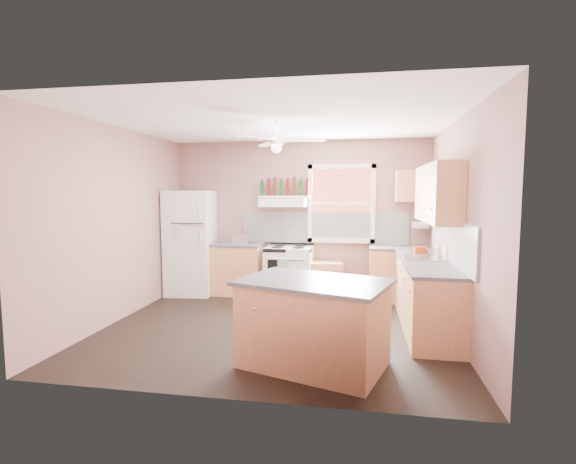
% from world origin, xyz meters
% --- Properties ---
extents(floor, '(4.50, 4.50, 0.00)m').
position_xyz_m(floor, '(0.00, 0.00, 0.00)').
color(floor, black).
rests_on(floor, ground).
extents(ceiling, '(4.50, 4.50, 0.00)m').
position_xyz_m(ceiling, '(0.00, 0.00, 2.70)').
color(ceiling, white).
rests_on(ceiling, ground).
extents(wall_back, '(4.50, 0.05, 2.70)m').
position_xyz_m(wall_back, '(0.00, 2.02, 1.35)').
color(wall_back, '#8A615C').
rests_on(wall_back, ground).
extents(wall_right, '(0.05, 4.00, 2.70)m').
position_xyz_m(wall_right, '(2.27, 0.00, 1.35)').
color(wall_right, '#8A615C').
rests_on(wall_right, ground).
extents(wall_left, '(0.05, 4.00, 2.70)m').
position_xyz_m(wall_left, '(-2.27, 0.00, 1.35)').
color(wall_left, '#8A615C').
rests_on(wall_left, ground).
extents(backsplash_back, '(2.90, 0.03, 0.55)m').
position_xyz_m(backsplash_back, '(0.45, 1.99, 1.18)').
color(backsplash_back, white).
rests_on(backsplash_back, wall_back).
extents(backsplash_right, '(0.03, 2.60, 0.55)m').
position_xyz_m(backsplash_right, '(2.23, 0.30, 1.18)').
color(backsplash_right, white).
rests_on(backsplash_right, wall_right).
extents(window_view, '(1.00, 0.02, 1.20)m').
position_xyz_m(window_view, '(0.75, 1.98, 1.60)').
color(window_view, brown).
rests_on(window_view, wall_back).
extents(window_frame, '(1.16, 0.07, 1.36)m').
position_xyz_m(window_frame, '(0.75, 1.96, 1.60)').
color(window_frame, white).
rests_on(window_frame, wall_back).
extents(refrigerator, '(0.84, 0.82, 1.82)m').
position_xyz_m(refrigerator, '(-1.87, 1.58, 0.91)').
color(refrigerator, white).
rests_on(refrigerator, floor).
extents(base_cabinet_left, '(0.90, 0.60, 0.86)m').
position_xyz_m(base_cabinet_left, '(-1.06, 1.70, 0.43)').
color(base_cabinet_left, '#B6764B').
rests_on(base_cabinet_left, floor).
extents(counter_left, '(0.92, 0.62, 0.04)m').
position_xyz_m(counter_left, '(-1.06, 1.70, 0.88)').
color(counter_left, '#454547').
rests_on(counter_left, base_cabinet_left).
extents(toaster, '(0.30, 0.21, 0.18)m').
position_xyz_m(toaster, '(-1.00, 1.70, 0.99)').
color(toaster, silver).
rests_on(toaster, counter_left).
extents(stove, '(0.80, 0.66, 0.86)m').
position_xyz_m(stove, '(-0.12, 1.69, 0.43)').
color(stove, white).
rests_on(stove, floor).
extents(range_hood, '(0.78, 0.50, 0.14)m').
position_xyz_m(range_hood, '(-0.23, 1.75, 1.62)').
color(range_hood, white).
rests_on(range_hood, wall_back).
extents(bottle_shelf, '(0.90, 0.26, 0.03)m').
position_xyz_m(bottle_shelf, '(-0.23, 1.87, 1.72)').
color(bottle_shelf, white).
rests_on(bottle_shelf, range_hood).
extents(cart, '(0.62, 0.48, 0.56)m').
position_xyz_m(cart, '(0.50, 1.75, 0.28)').
color(cart, '#B6764B').
rests_on(cart, floor).
extents(base_cabinet_corner, '(1.00, 0.60, 0.86)m').
position_xyz_m(base_cabinet_corner, '(1.75, 1.70, 0.43)').
color(base_cabinet_corner, '#B6764B').
rests_on(base_cabinet_corner, floor).
extents(base_cabinet_right, '(0.60, 2.20, 0.86)m').
position_xyz_m(base_cabinet_right, '(1.95, 0.30, 0.43)').
color(base_cabinet_right, '#B6764B').
rests_on(base_cabinet_right, floor).
extents(counter_corner, '(1.02, 0.62, 0.04)m').
position_xyz_m(counter_corner, '(1.75, 1.70, 0.88)').
color(counter_corner, '#454547').
rests_on(counter_corner, base_cabinet_corner).
extents(counter_right, '(0.62, 2.22, 0.04)m').
position_xyz_m(counter_right, '(1.94, 0.30, 0.88)').
color(counter_right, '#454547').
rests_on(counter_right, base_cabinet_right).
extents(sink, '(0.55, 0.45, 0.03)m').
position_xyz_m(sink, '(1.94, 0.50, 0.90)').
color(sink, silver).
rests_on(sink, counter_right).
extents(faucet, '(0.03, 0.03, 0.14)m').
position_xyz_m(faucet, '(2.10, 0.50, 0.97)').
color(faucet, silver).
rests_on(faucet, sink).
extents(upper_cabinet_right, '(0.33, 1.80, 0.76)m').
position_xyz_m(upper_cabinet_right, '(2.08, 0.50, 1.78)').
color(upper_cabinet_right, '#B6764B').
rests_on(upper_cabinet_right, wall_right).
extents(upper_cabinet_corner, '(0.60, 0.33, 0.52)m').
position_xyz_m(upper_cabinet_corner, '(1.95, 1.83, 1.90)').
color(upper_cabinet_corner, '#B6764B').
rests_on(upper_cabinet_corner, wall_back).
extents(paper_towel, '(0.26, 0.12, 0.12)m').
position_xyz_m(paper_towel, '(2.07, 1.86, 1.25)').
color(paper_towel, white).
rests_on(paper_towel, wall_back).
extents(island, '(1.59, 1.26, 0.86)m').
position_xyz_m(island, '(0.62, -1.16, 0.43)').
color(island, '#B6764B').
rests_on(island, floor).
extents(island_top, '(1.69, 1.36, 0.04)m').
position_xyz_m(island_top, '(0.62, -1.16, 0.88)').
color(island_top, '#454547').
rests_on(island_top, island).
extents(ceiling_fan_hub, '(0.20, 0.20, 0.08)m').
position_xyz_m(ceiling_fan_hub, '(0.00, 0.00, 2.45)').
color(ceiling_fan_hub, white).
rests_on(ceiling_fan_hub, ceiling).
extents(soap_bottle, '(0.12, 0.12, 0.24)m').
position_xyz_m(soap_bottle, '(2.13, 0.50, 1.02)').
color(soap_bottle, silver).
rests_on(soap_bottle, counter_right).
extents(red_caddy, '(0.19, 0.13, 0.10)m').
position_xyz_m(red_caddy, '(1.96, 0.99, 0.95)').
color(red_caddy, '#A8290E').
rests_on(red_caddy, counter_right).
extents(wine_bottles, '(0.86, 0.06, 0.31)m').
position_xyz_m(wine_bottles, '(-0.23, 1.87, 1.88)').
color(wine_bottles, '#143819').
rests_on(wine_bottles, bottle_shelf).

